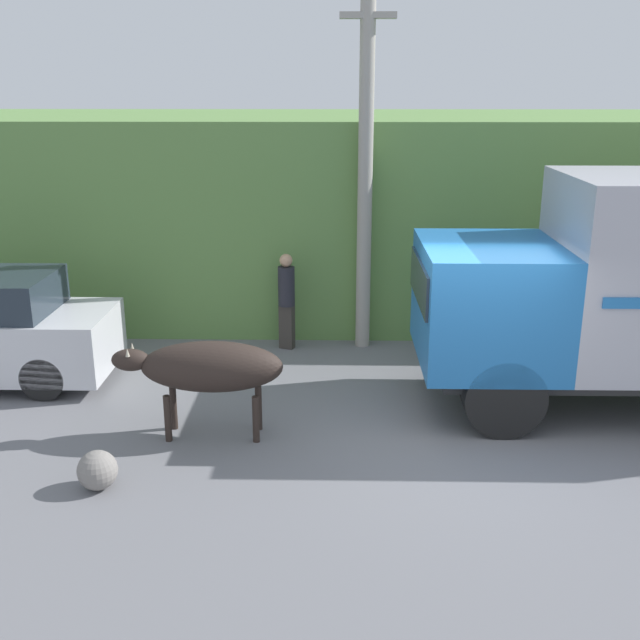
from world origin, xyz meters
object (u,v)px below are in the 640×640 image
brown_cow (208,367)px  utility_pole (365,162)px  pedestrian_on_hill (287,296)px  roadside_rock (97,470)px

brown_cow → utility_pole: utility_pole is taller
brown_cow → pedestrian_on_hill: pedestrian_on_hill is taller
pedestrian_on_hill → utility_pole: size_ratio=0.27×
pedestrian_on_hill → roadside_rock: pedestrian_on_hill is taller
pedestrian_on_hill → utility_pole: bearing=-152.4°
utility_pole → roadside_rock: utility_pole is taller
brown_cow → roadside_rock: size_ratio=4.80×
brown_cow → pedestrian_on_hill: size_ratio=1.31×
utility_pole → roadside_rock: bearing=-122.5°
utility_pole → pedestrian_on_hill: bearing=-172.9°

